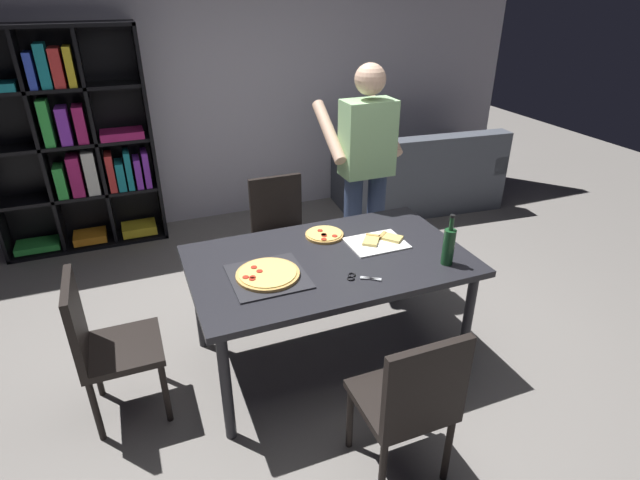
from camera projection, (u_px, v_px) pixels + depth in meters
ground_plane at (328, 355)px, 3.38m from camera, size 12.00×12.00×0.00m
back_wall at (227, 78)px, 4.89m from camera, size 6.40×0.10×2.80m
dining_table at (329, 268)px, 3.07m from camera, size 1.67×1.01×0.75m
chair_near_camera at (411, 399)px, 2.33m from camera, size 0.42×0.42×0.90m
chair_far_side at (281, 227)px, 3.96m from camera, size 0.42×0.42×0.90m
chair_left_end at (103, 341)px, 2.71m from camera, size 0.42×0.42×0.90m
couch at (418, 180)px, 5.51m from camera, size 1.77×0.99×0.85m
bookshelf at (73, 145)px, 4.43m from camera, size 1.40×0.35×1.95m
person_serving_pizza at (365, 167)px, 3.76m from camera, size 0.55×0.54×1.75m
pepperoni_pizza_on_tray at (268, 275)px, 2.83m from camera, size 0.42×0.42×0.04m
pizza_slices_on_towel at (378, 241)px, 3.21m from camera, size 0.37×0.28×0.03m
wine_bottle at (449, 246)px, 2.92m from camera, size 0.07×0.07×0.32m
kitchen_scissors at (358, 277)px, 2.83m from camera, size 0.19×0.15×0.01m
second_pizza_plain at (324, 235)px, 3.29m from camera, size 0.25×0.25×0.03m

